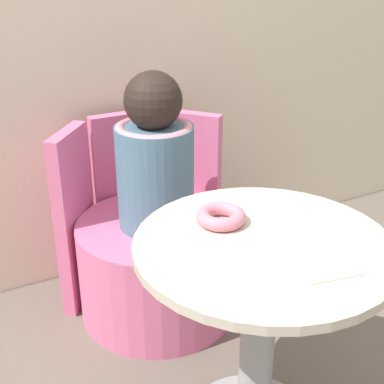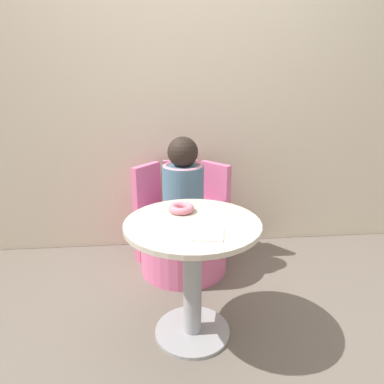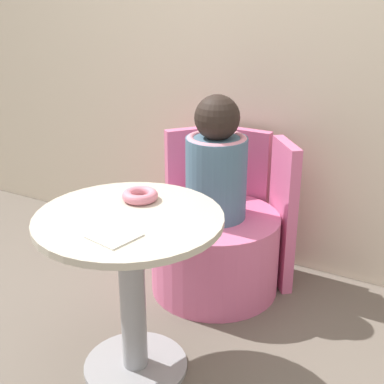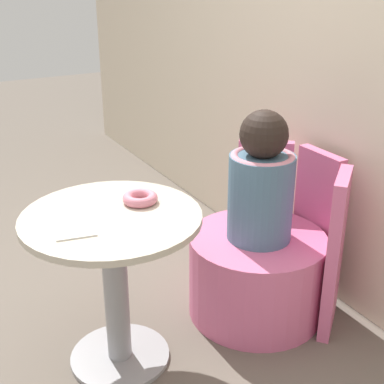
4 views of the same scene
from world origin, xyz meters
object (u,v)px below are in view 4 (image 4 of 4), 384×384
at_px(tub_chair, 256,274).
at_px(donut, 140,198).
at_px(round_table, 114,262).
at_px(child_figure, 261,183).

relative_size(tub_chair, donut, 4.55).
xyz_separation_m(round_table, donut, (-0.04, 0.14, 0.21)).
relative_size(round_table, donut, 4.97).
bearing_deg(donut, round_table, -71.80).
relative_size(round_table, tub_chair, 1.09).
height_order(tub_chair, donut, donut).
height_order(child_figure, donut, child_figure).
height_order(tub_chair, child_figure, child_figure).
relative_size(child_figure, donut, 4.25).
bearing_deg(child_figure, donut, -95.01).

